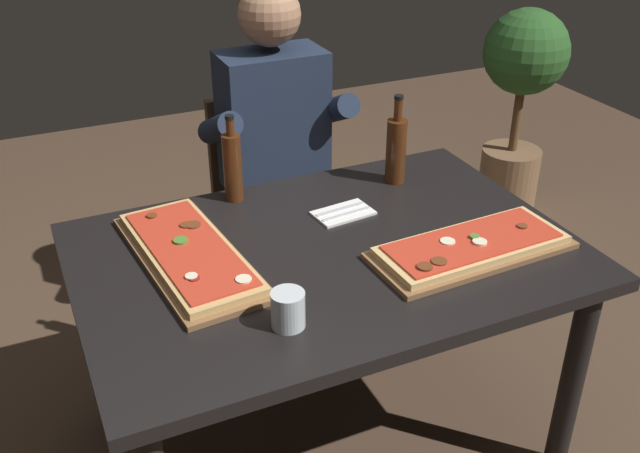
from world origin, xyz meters
TOP-DOWN VIEW (x-y plane):
  - ground_plane at (0.00, 0.00)m, footprint 6.40×6.40m
  - dining_table at (0.00, 0.00)m, footprint 1.40×0.96m
  - pizza_rectangular_front at (0.36, -0.18)m, footprint 0.59×0.26m
  - pizza_rectangular_left at (-0.37, 0.11)m, footprint 0.31×0.64m
  - wine_bottle_dark at (0.39, 0.31)m, footprint 0.07×0.07m
  - oil_bottle_amber at (-0.14, 0.41)m, footprint 0.06×0.06m
  - tumbler_near_camera at (-0.23, -0.28)m, footprint 0.08×0.08m
  - napkin_cutlery_set at (0.13, 0.17)m, footprint 0.19×0.13m
  - diner_chair at (0.14, 0.86)m, footprint 0.44×0.44m
  - seated_diner at (0.14, 0.74)m, footprint 0.53×0.41m
  - potted_plant_corner at (1.56, 1.11)m, footprint 0.41×0.41m

SIDE VIEW (x-z plane):
  - ground_plane at x=0.00m, z-range 0.00..0.00m
  - diner_chair at x=0.14m, z-range 0.05..0.92m
  - potted_plant_corner at x=1.56m, z-range 0.11..1.15m
  - dining_table at x=0.00m, z-range 0.27..1.01m
  - seated_diner at x=0.14m, z-range 0.08..1.41m
  - napkin_cutlery_set at x=0.13m, z-range 0.74..0.75m
  - pizza_rectangular_front at x=0.36m, z-range 0.73..0.78m
  - pizza_rectangular_left at x=-0.37m, z-range 0.74..0.78m
  - tumbler_near_camera at x=-0.23m, z-range 0.74..0.83m
  - oil_bottle_amber at x=-0.14m, z-range 0.72..1.00m
  - wine_bottle_dark at x=0.39m, z-range 0.71..1.01m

